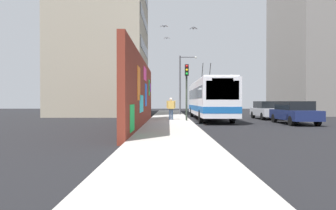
% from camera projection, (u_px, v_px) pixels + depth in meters
% --- Properties ---
extents(ground_plane, '(80.00, 80.00, 0.00)m').
position_uv_depth(ground_plane, '(191.00, 123.00, 20.99)').
color(ground_plane, black).
extents(sidewalk_slab, '(48.00, 3.20, 0.15)m').
position_uv_depth(sidewalk_slab, '(170.00, 122.00, 20.99)').
color(sidewalk_slab, '#ADA8A0').
rests_on(sidewalk_slab, ground_plane).
extents(graffiti_wall, '(14.66, 0.32, 4.11)m').
position_uv_depth(graffiti_wall, '(141.00, 93.00, 17.30)').
color(graffiti_wall, maroon).
rests_on(graffiti_wall, ground_plane).
extents(building_far_left, '(10.93, 9.54, 20.83)m').
position_uv_depth(building_far_left, '(103.00, 24.00, 32.46)').
color(building_far_left, '#9E937F').
rests_on(building_far_left, ground_plane).
extents(building_far_right, '(11.81, 9.41, 16.52)m').
position_uv_depth(building_far_right, '(321.00, 47.00, 34.75)').
color(building_far_right, gray).
rests_on(building_far_right, ground_plane).
extents(city_bus, '(12.70, 2.55, 5.08)m').
position_uv_depth(city_bus, '(209.00, 98.00, 24.59)').
color(city_bus, silver).
rests_on(city_bus, ground_plane).
extents(parked_car_navy, '(4.48, 1.90, 1.58)m').
position_uv_depth(parked_car_navy, '(294.00, 112.00, 19.61)').
color(parked_car_navy, navy).
rests_on(parked_car_navy, ground_plane).
extents(parked_car_silver, '(4.12, 1.92, 1.58)m').
position_uv_depth(parked_car_silver, '(267.00, 110.00, 24.99)').
color(parked_car_silver, '#B7B7BC').
rests_on(parked_car_silver, ground_plane).
extents(pedestrian_midblock, '(0.23, 0.68, 1.69)m').
position_uv_depth(pedestrian_midblock, '(171.00, 107.00, 21.97)').
color(pedestrian_midblock, '#2D3F59').
rests_on(pedestrian_midblock, sidewalk_slab).
extents(traffic_light, '(0.49, 0.28, 4.16)m').
position_uv_depth(traffic_light, '(187.00, 83.00, 20.89)').
color(traffic_light, '#2D382D').
rests_on(traffic_light, sidewalk_slab).
extents(street_lamp, '(0.44, 1.93, 6.34)m').
position_uv_depth(street_lamp, '(182.00, 80.00, 30.65)').
color(street_lamp, '#4C4C51').
rests_on(street_lamp, sidewalk_slab).
extents(flying_pigeons, '(11.99, 5.52, 1.31)m').
position_uv_depth(flying_pigeons, '(189.00, 23.00, 20.56)').
color(flying_pigeons, gray).
extents(curbside_puddle, '(1.11, 1.11, 0.00)m').
position_uv_depth(curbside_puddle, '(201.00, 124.00, 20.02)').
color(curbside_puddle, black).
rests_on(curbside_puddle, ground_plane).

